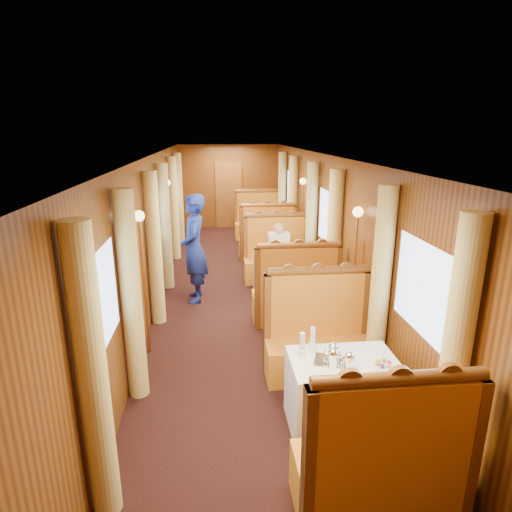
{
  "coord_description": "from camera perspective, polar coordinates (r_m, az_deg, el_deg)",
  "views": [
    {
      "loc": [
        -0.47,
        -7.09,
        2.9
      ],
      "look_at": [
        0.15,
        -0.84,
        1.05
      ],
      "focal_mm": 30.0,
      "sensor_mm": 36.0,
      "label": 1
    }
  ],
  "objects": [
    {
      "name": "floor",
      "position": [
        7.68,
        -1.77,
        -5.78
      ],
      "size": [
        3.0,
        12.0,
        0.01
      ],
      "primitive_type": null,
      "color": "black",
      "rests_on": "ground"
    },
    {
      "name": "ceiling",
      "position": [
        7.12,
        -1.95,
        13.18
      ],
      "size": [
        3.0,
        12.0,
        0.01
      ],
      "primitive_type": null,
      "rotation": [
        3.14,
        0.0,
        0.0
      ],
      "color": "silver",
      "rests_on": "wall_left"
    },
    {
      "name": "wall_far",
      "position": [
        13.21,
        -3.67,
        9.21
      ],
      "size": [
        3.0,
        0.01,
        2.5
      ],
      "primitive_type": null,
      "rotation": [
        1.57,
        0.0,
        0.0
      ],
      "color": "brown",
      "rests_on": "floor"
    },
    {
      "name": "wall_left",
      "position": [
        7.36,
        -13.61,
        2.98
      ],
      "size": [
        0.01,
        12.0,
        2.5
      ],
      "primitive_type": null,
      "rotation": [
        1.57,
        0.0,
        1.57
      ],
      "color": "brown",
      "rests_on": "floor"
    },
    {
      "name": "wall_right",
      "position": [
        7.55,
        9.6,
        3.55
      ],
      "size": [
        0.01,
        12.0,
        2.5
      ],
      "primitive_type": null,
      "rotation": [
        1.57,
        0.0,
        -1.57
      ],
      "color": "brown",
      "rests_on": "floor"
    },
    {
      "name": "doorway_far",
      "position": [
        13.21,
        -3.65,
        8.12
      ],
      "size": [
        0.8,
        0.04,
        2.0
      ],
      "primitive_type": "cube",
      "color": "brown",
      "rests_on": "floor"
    },
    {
      "name": "table_near",
      "position": [
        4.56,
        11.4,
        -17.58
      ],
      "size": [
        1.05,
        0.72,
        0.75
      ],
      "primitive_type": "cube",
      "color": "white",
      "rests_on": "floor"
    },
    {
      "name": "banquette_near_fwd",
      "position": [
        3.78,
        16.33,
        -25.31
      ],
      "size": [
        1.3,
        0.55,
        1.34
      ],
      "color": "#B74E14",
      "rests_on": "floor"
    },
    {
      "name": "banquette_near_aft",
      "position": [
        5.38,
        8.27,
        -11.22
      ],
      "size": [
        1.3,
        0.55,
        1.34
      ],
      "color": "#B74E14",
      "rests_on": "floor"
    },
    {
      "name": "table_mid",
      "position": [
        7.63,
        3.84,
        -2.95
      ],
      "size": [
        1.05,
        0.72,
        0.75
      ],
      "primitive_type": "cube",
      "color": "white",
      "rests_on": "floor"
    },
    {
      "name": "banquette_mid_fwd",
      "position": [
        6.68,
        5.28,
        -5.43
      ],
      "size": [
        1.3,
        0.55,
        1.34
      ],
      "color": "#B74E14",
      "rests_on": "floor"
    },
    {
      "name": "banquette_mid_aft",
      "position": [
        8.57,
        2.74,
        -0.41
      ],
      "size": [
        1.3,
        0.55,
        1.34
      ],
      "color": "#B74E14",
      "rests_on": "floor"
    },
    {
      "name": "table_far",
      "position": [
        10.96,
        0.84,
        3.1
      ],
      "size": [
        1.05,
        0.72,
        0.75
      ],
      "primitive_type": "cube",
      "color": "white",
      "rests_on": "floor"
    },
    {
      "name": "banquette_far_fwd",
      "position": [
        9.97,
        1.51,
        2.03
      ],
      "size": [
        1.3,
        0.55,
        1.34
      ],
      "color": "#B74E14",
      "rests_on": "floor"
    },
    {
      "name": "banquette_far_aft",
      "position": [
        11.93,
        0.29,
        4.44
      ],
      "size": [
        1.3,
        0.55,
        1.34
      ],
      "color": "#B74E14",
      "rests_on": "floor"
    },
    {
      "name": "tea_tray",
      "position": [
        4.32,
        10.09,
        -13.64
      ],
      "size": [
        0.4,
        0.35,
        0.01
      ],
      "primitive_type": "cube",
      "rotation": [
        0.0,
        0.0,
        -0.32
      ],
      "color": "silver",
      "rests_on": "table_near"
    },
    {
      "name": "teapot_left",
      "position": [
        4.21,
        10.25,
        -13.47
      ],
      "size": [
        0.19,
        0.15,
        0.15
      ],
      "primitive_type": null,
      "rotation": [
        0.0,
        0.0,
        0.08
      ],
      "color": "silver",
      "rests_on": "tea_tray"
    },
    {
      "name": "teapot_right",
      "position": [
        4.21,
        12.34,
        -13.7
      ],
      "size": [
        0.18,
        0.15,
        0.14
      ],
      "primitive_type": null,
      "rotation": [
        0.0,
        0.0,
        0.15
      ],
      "color": "silver",
      "rests_on": "tea_tray"
    },
    {
      "name": "teapot_back",
      "position": [
        4.33,
        10.26,
        -12.66
      ],
      "size": [
        0.2,
        0.18,
        0.14
      ],
      "primitive_type": null,
      "rotation": [
        0.0,
        0.0,
        -0.37
      ],
      "color": "silver",
      "rests_on": "tea_tray"
    },
    {
      "name": "fruit_plate",
      "position": [
        4.35,
        16.58,
        -13.7
      ],
      "size": [
        0.23,
        0.23,
        0.05
      ],
      "rotation": [
        0.0,
        0.0,
        0.22
      ],
      "color": "white",
      "rests_on": "table_near"
    },
    {
      "name": "cup_inboard",
      "position": [
        4.3,
        6.17,
        -12.07
      ],
      "size": [
        0.08,
        0.08,
        0.26
      ],
      "rotation": [
        0.0,
        0.0,
        0.01
      ],
      "color": "white",
      "rests_on": "table_near"
    },
    {
      "name": "cup_outboard",
      "position": [
        4.42,
        7.54,
        -11.3
      ],
      "size": [
        0.08,
        0.08,
        0.26
      ],
      "rotation": [
        0.0,
        0.0,
        0.35
      ],
      "color": "white",
      "rests_on": "table_near"
    },
    {
      "name": "rose_vase_mid",
      "position": [
        7.46,
        4.05,
        1.04
      ],
      "size": [
        0.06,
        0.06,
        0.36
      ],
      "rotation": [
        0.0,
        0.0,
        -0.11
      ],
      "color": "silver",
      "rests_on": "table_mid"
    },
    {
      "name": "rose_vase_far",
      "position": [
        10.84,
        0.66,
        5.93
      ],
      "size": [
        0.06,
        0.06,
        0.36
      ],
      "rotation": [
        0.0,
        0.0,
        -0.3
      ],
      "color": "silver",
      "rests_on": "table_far"
    },
    {
      "name": "window_left_near",
      "position": [
        4.01,
        -20.01,
        -5.88
      ],
      "size": [
        0.01,
        1.2,
        0.9
      ],
      "primitive_type": null,
      "rotation": [
        1.57,
        0.0,
        1.57
      ],
      "color": "#8FADD5",
      "rests_on": "wall_left"
    },
    {
      "name": "curtain_left_near_a",
      "position": [
        3.42,
        -20.94,
        -15.07
      ],
      "size": [
        0.22,
        0.22,
        2.35
      ],
      "primitive_type": "cylinder",
      "color": "#E0CB72",
      "rests_on": "floor"
    },
    {
      "name": "curtain_left_near_b",
      "position": [
        4.79,
        -16.29,
        -5.41
      ],
      "size": [
        0.22,
        0.22,
        2.35
      ],
      "primitive_type": "cylinder",
      "color": "#E0CB72",
      "rests_on": "floor"
    },
    {
      "name": "window_right_near",
      "position": [
        4.34,
        21.55,
        -4.31
      ],
      "size": [
        0.01,
        1.2,
        0.9
      ],
      "primitive_type": null,
      "rotation": [
        1.57,
        0.0,
        -1.57
      ],
      "color": "#8FADD5",
      "rests_on": "wall_right"
    },
    {
      "name": "curtain_right_near_a",
      "position": [
        3.79,
        25.02,
        -12.39
      ],
      "size": [
        0.22,
        0.22,
        2.35
      ],
      "primitive_type": "cylinder",
      "color": "#E0CB72",
      "rests_on": "floor"
    },
    {
      "name": "curtain_right_near_b",
      "position": [
        5.06,
        16.22,
        -4.24
      ],
      "size": [
        0.22,
        0.22,
        2.35
      ],
      "primitive_type": "cylinder",
      "color": "#E0CB72",
      "rests_on": "floor"
    },
    {
      "name": "window_left_mid",
      "position": [
        7.31,
        -13.59,
        4.51
      ],
      "size": [
        0.01,
        1.2,
        0.9
      ],
      "primitive_type": null,
      "rotation": [
        1.57,
        0.0,
        1.57
      ],
      "color": "#8FADD5",
      "rests_on": "wall_left"
    },
    {
      "name": "curtain_left_mid_a",
      "position": [
        6.61,
        -13.4,
        0.82
      ],
      "size": [
        0.22,
        0.22,
        2.35
      ],
      "primitive_type": "cylinder",
      "color": "#E0CB72",
      "rests_on": "floor"
    },
    {
      "name": "curtain_left_mid_b",
      "position": [
        8.11,
        -12.03,
        3.77
      ],
      "size": [
        0.22,
        0.22,
        2.35
      ],
      "primitive_type": "cylinder",
      "color": "#E0CB72",
      "rests_on": "floor"
    },
    {
      "name": "window_right_mid",
      "position": [
        7.5,
        9.56,
        5.04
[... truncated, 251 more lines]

